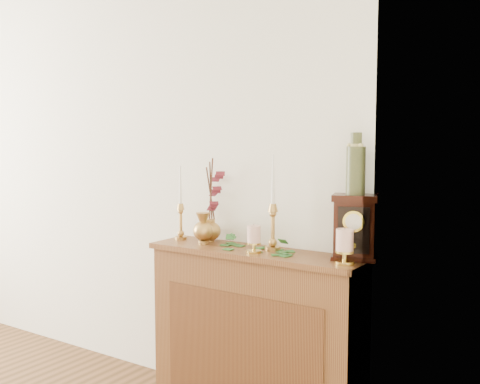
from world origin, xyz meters
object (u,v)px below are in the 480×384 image
Objects in this scene: candlestick_left at (181,215)px; candlestick_center at (273,219)px; ginger_jar at (215,204)px; mantel_clock at (355,228)px; ceramic_vase at (356,167)px; bud_vase at (203,229)px.

candlestick_center is (0.62, 0.01, 0.02)m from candlestick_left.
mantel_clock is (0.88, -0.03, -0.06)m from ginger_jar.
candlestick_left is 1.12m from ceramic_vase.
candlestick_center is 1.59× the size of mantel_clock.
candlestick_left is at bearing -159.17° from ginger_jar.
candlestick_left is 1.45× the size of ceramic_vase.
mantel_clock is at bearing -72.68° from ceramic_vase.
ginger_jar is at bearing 20.83° from candlestick_left.
candlestick_center is at bearing -176.45° from ceramic_vase.
ginger_jar is (-0.43, 0.06, 0.05)m from candlestick_center.
mantel_clock is at bearing 2.12° from candlestick_left.
candlestick_left is at bearing -177.73° from ceramic_vase.
ceramic_vase reaches higher than ginger_jar.
bud_vase is 0.56× the size of mantel_clock.
ginger_jar reaches higher than candlestick_left.
candlestick_left reaches higher than mantel_clock.
bud_vase is (-0.42, -0.06, -0.08)m from candlestick_center.
bud_vase is 0.95m from ceramic_vase.
ginger_jar is 1.61× the size of ceramic_vase.
ceramic_vase is (0.87, 0.09, 0.37)m from bud_vase.
candlestick_center is 0.44m from ginger_jar.
bud_vase is at bearing 168.37° from mantel_clock.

